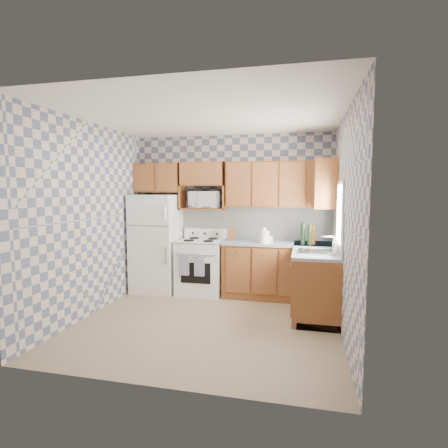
{
  "coord_description": "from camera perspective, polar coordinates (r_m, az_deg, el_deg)",
  "views": [
    {
      "loc": [
        1.23,
        -4.36,
        1.76
      ],
      "look_at": [
        0.05,
        0.75,
        1.25
      ],
      "focal_mm": 28.0,
      "sensor_mm": 36.0,
      "label": 1
    }
  ],
  "objects": [
    {
      "name": "back_wall",
      "position": [
        6.09,
        1.33,
        1.69
      ],
      "size": [
        3.4,
        0.02,
        2.7
      ],
      "primitive_type": "cube",
      "color": "slate",
      "rests_on": "ground"
    },
    {
      "name": "sink",
      "position": [
        4.88,
        14.87,
        -4.47
      ],
      "size": [
        0.48,
        0.4,
        0.03
      ],
      "primitive_type": "cube",
      "color": "#B7B7BC",
      "rests_on": "countertop_right"
    },
    {
      "name": "cooktop",
      "position": [
        5.94,
        -3.76,
        -2.73
      ],
      "size": [
        0.76,
        0.65,
        0.02
      ],
      "primitive_type": "cube",
      "color": "silver",
      "rests_on": "stove_body"
    },
    {
      "name": "refrigerator",
      "position": [
        6.21,
        -10.97,
        -3.07
      ],
      "size": [
        0.75,
        0.7,
        1.68
      ],
      "primitive_type": "cube",
      "color": "white",
      "rests_on": "floor"
    },
    {
      "name": "countertop_back",
      "position": [
        5.73,
        8.82,
        -3.14
      ],
      "size": [
        1.77,
        0.63,
        0.04
      ],
      "primitive_type": "cube",
      "color": "slate",
      "rests_on": "base_cabinets_back"
    },
    {
      "name": "dish_towel_left",
      "position": [
        5.74,
        -6.56,
        -6.61
      ],
      "size": [
        0.17,
        0.02,
        0.35
      ],
      "primitive_type": "cube",
      "color": "navy",
      "rests_on": "stove_body"
    },
    {
      "name": "microwave_shelf",
      "position": [
        6.04,
        -3.35,
        2.46
      ],
      "size": [
        0.8,
        0.33,
        0.03
      ],
      "primitive_type": "cube",
      "color": "brown",
      "rests_on": "back_wall"
    },
    {
      "name": "base_cabinets_right",
      "position": [
        5.32,
        14.61,
        -8.98
      ],
      "size": [
        0.6,
        1.6,
        0.88
      ],
      "primitive_type": "cube",
      "color": "brown",
      "rests_on": "floor"
    },
    {
      "name": "backsplash_back",
      "position": [
        6.03,
        5.04,
        0.2
      ],
      "size": [
        2.6,
        0.02,
        0.56
      ],
      "primitive_type": "cube",
      "color": "white",
      "rests_on": "back_wall"
    },
    {
      "name": "countertop_right",
      "position": [
        5.23,
        14.68,
        -4.09
      ],
      "size": [
        0.63,
        1.6,
        0.04
      ],
      "primitive_type": "cube",
      "color": "slate",
      "rests_on": "base_cabinets_right"
    },
    {
      "name": "microwave",
      "position": [
        6.05,
        -3.2,
        4.0
      ],
      "size": [
        0.59,
        0.46,
        0.29
      ],
      "primitive_type": "imported",
      "rotation": [
        0.0,
        0.0,
        0.21
      ],
      "color": "white",
      "rests_on": "microwave_shelf"
    },
    {
      "name": "upper_cabinets_back",
      "position": [
        5.81,
        9.06,
        6.37
      ],
      "size": [
        1.75,
        0.33,
        0.74
      ],
      "primitive_type": "cube",
      "color": "brown",
      "rests_on": "back_wall"
    },
    {
      "name": "base_cabinets_back",
      "position": [
        5.82,
        8.76,
        -7.62
      ],
      "size": [
        1.75,
        0.6,
        0.88
      ],
      "primitive_type": "cube",
      "color": "brown",
      "rests_on": "floor"
    },
    {
      "name": "electric_kettle",
      "position": [
        5.56,
        6.62,
        -2.13
      ],
      "size": [
        0.16,
        0.16,
        0.2
      ],
      "primitive_type": "cylinder",
      "color": "white",
      "rests_on": "countertop_back"
    },
    {
      "name": "knife_block",
      "position": [
        5.83,
        1.23,
        -1.65
      ],
      "size": [
        0.1,
        0.1,
        0.22
      ],
      "primitive_type": "cube",
      "rotation": [
        0.0,
        0.0,
        0.04
      ],
      "color": "brown",
      "rests_on": "countertop_back"
    },
    {
      "name": "soap_bottle",
      "position": [
        4.73,
        17.62,
        -3.88
      ],
      "size": [
        0.06,
        0.06,
        0.17
      ],
      "primitive_type": "cylinder",
      "color": "beige",
      "rests_on": "countertop_right"
    },
    {
      "name": "food_containers",
      "position": [
        5.71,
        7.22,
        -2.42
      ],
      "size": [
        0.16,
        0.16,
        0.1
      ],
      "primitive_type": null,
      "color": "beige",
      "rests_on": "countertop_back"
    },
    {
      "name": "backsplash_right",
      "position": [
        5.21,
        18.01,
        -0.88
      ],
      "size": [
        0.02,
        1.6,
        0.56
      ],
      "primitive_type": "cube",
      "color": "white",
      "rests_on": "right_wall"
    },
    {
      "name": "floor",
      "position": [
        4.85,
        -2.66,
        -15.7
      ],
      "size": [
        3.4,
        3.4,
        0.0
      ],
      "primitive_type": "plane",
      "color": "#837254",
      "rests_on": "ground"
    },
    {
      "name": "dish_towel_right",
      "position": [
        5.66,
        -4.06,
        -6.76
      ],
      "size": [
        0.17,
        0.02,
        0.35
      ],
      "primitive_type": "cube",
      "color": "navy",
      "rests_on": "stove_body"
    },
    {
      "name": "bottle_2",
      "position": [
        5.58,
        14.31,
        -1.78
      ],
      "size": [
        0.07,
        0.07,
        0.29
      ],
      "primitive_type": "cylinder",
      "color": "#53260D",
      "rests_on": "countertop_back"
    },
    {
      "name": "window",
      "position": [
        4.84,
        18.39,
        1.61
      ],
      "size": [
        0.02,
        0.66,
        0.86
      ],
      "primitive_type": "cube",
      "color": "silver",
      "rests_on": "right_wall"
    },
    {
      "name": "right_wall",
      "position": [
        4.4,
        19.1,
        -0.08
      ],
      "size": [
        0.02,
        3.2,
        2.7
      ],
      "primitive_type": "cube",
      "color": "slate",
      "rests_on": "ground"
    },
    {
      "name": "bottle_1",
      "position": [
        5.48,
        13.82,
        -1.79
      ],
      "size": [
        0.07,
        0.07,
        0.31
      ],
      "primitive_type": "cylinder",
      "color": "black",
      "rests_on": "countertop_back"
    },
    {
      "name": "upper_cabinets_fridge",
      "position": [
        6.32,
        -10.6,
        7.36
      ],
      "size": [
        0.82,
        0.33,
        0.5
      ],
      "primitive_type": "cube",
      "color": "brown",
      "rests_on": "back_wall"
    },
    {
      "name": "upper_cabinets_right",
      "position": [
        5.62,
        16.22,
        6.26
      ],
      "size": [
        0.33,
        0.7,
        0.74
      ],
      "primitive_type": "cube",
      "color": "brown",
      "rests_on": "right_wall"
    },
    {
      "name": "backguard",
      "position": [
        6.19,
        -3.03,
        -1.51
      ],
      "size": [
        0.76,
        0.08,
        0.17
      ],
      "primitive_type": "cube",
      "color": "white",
      "rests_on": "cooktop"
    },
    {
      "name": "bottle_0",
      "position": [
        5.53,
        12.77,
        -1.58
      ],
      "size": [
        0.07,
        0.07,
        0.33
      ],
      "primitive_type": "cylinder",
      "color": "black",
      "rests_on": "countertop_back"
    },
    {
      "name": "stove_body",
      "position": [
        6.02,
        -3.73,
        -7.02
      ],
      "size": [
        0.76,
        0.65,
        0.9
      ],
      "primitive_type": "cube",
      "color": "white",
      "rests_on": "floor"
    }
  ]
}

